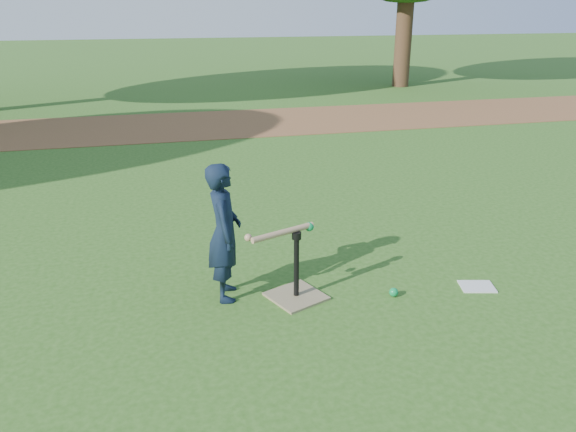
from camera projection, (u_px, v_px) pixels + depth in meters
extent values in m
plane|color=#285116|center=(294.00, 286.00, 5.09)|extent=(80.00, 80.00, 0.00)
cube|color=brown|center=(206.00, 124.00, 11.90)|extent=(24.00, 3.00, 0.01)
imported|color=black|center=(224.00, 232.00, 4.72)|extent=(0.33, 0.47, 1.20)
sphere|color=#0B803F|center=(394.00, 292.00, 4.90)|extent=(0.08, 0.08, 0.08)
cube|color=silver|center=(477.00, 286.00, 5.07)|extent=(0.35, 0.30, 0.01)
cube|color=#827352|center=(296.00, 296.00, 4.90)|extent=(0.56, 0.56, 0.02)
cylinder|color=black|center=(296.00, 266.00, 4.79)|extent=(0.05, 0.05, 0.55)
cylinder|color=black|center=(297.00, 236.00, 4.69)|extent=(0.08, 0.08, 0.06)
cylinder|color=#A3825F|center=(283.00, 232.00, 4.63)|extent=(0.58, 0.27, 0.05)
sphere|color=#A3825F|center=(248.00, 238.00, 4.53)|extent=(0.06, 0.06, 0.06)
sphere|color=#0B803F|center=(309.00, 227.00, 4.78)|extent=(0.08, 0.08, 0.08)
cylinder|color=#382316|center=(404.00, 28.00, 16.84)|extent=(0.50, 0.50, 3.42)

